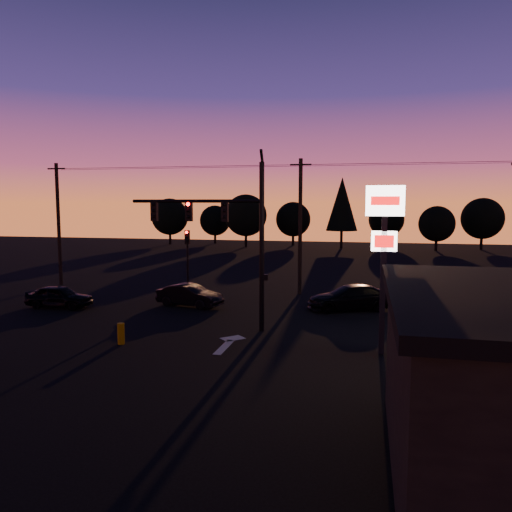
{
  "coord_description": "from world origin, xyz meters",
  "views": [
    {
      "loc": [
        6.32,
        -18.9,
        6.13
      ],
      "look_at": [
        1.0,
        5.0,
        3.5
      ],
      "focal_mm": 35.0,
      "sensor_mm": 36.0,
      "label": 1
    }
  ],
  "objects_px": {
    "traffic_signal_mast": "(229,228)",
    "car_mid": "(190,295)",
    "bollard": "(121,334)",
    "car_right": "(350,297)",
    "secondary_signal": "(187,253)",
    "pylon_sign": "(384,233)",
    "car_left": "(59,296)",
    "suv_parked": "(463,375)"
  },
  "relations": [
    {
      "from": "bollard",
      "to": "car_mid",
      "type": "xyz_separation_m",
      "value": [
        0.15,
        8.19,
        0.2
      ]
    },
    {
      "from": "car_mid",
      "to": "car_right",
      "type": "xyz_separation_m",
      "value": [
        9.32,
        1.08,
        0.06
      ]
    },
    {
      "from": "car_mid",
      "to": "car_right",
      "type": "bearing_deg",
      "value": -70.13
    },
    {
      "from": "traffic_signal_mast",
      "to": "car_mid",
      "type": "xyz_separation_m",
      "value": [
        -3.76,
        4.68,
        -4.28
      ]
    },
    {
      "from": "secondary_signal",
      "to": "bollard",
      "type": "relative_size",
      "value": 4.72
    },
    {
      "from": "car_left",
      "to": "car_right",
      "type": "relative_size",
      "value": 0.78
    },
    {
      "from": "traffic_signal_mast",
      "to": "bollard",
      "type": "bearing_deg",
      "value": -138.06
    },
    {
      "from": "traffic_signal_mast",
      "to": "car_mid",
      "type": "height_order",
      "value": "traffic_signal_mast"
    },
    {
      "from": "pylon_sign",
      "to": "bollard",
      "type": "relative_size",
      "value": 7.38
    },
    {
      "from": "car_left",
      "to": "bollard",
      "type": "bearing_deg",
      "value": -132.21
    },
    {
      "from": "pylon_sign",
      "to": "car_right",
      "type": "xyz_separation_m",
      "value": [
        -1.53,
        8.25,
        -4.2
      ]
    },
    {
      "from": "pylon_sign",
      "to": "car_mid",
      "type": "height_order",
      "value": "pylon_sign"
    },
    {
      "from": "traffic_signal_mast",
      "to": "car_right",
      "type": "relative_size",
      "value": 1.75
    },
    {
      "from": "traffic_signal_mast",
      "to": "pylon_sign",
      "type": "bearing_deg",
      "value": -19.36
    },
    {
      "from": "traffic_signal_mast",
      "to": "car_left",
      "type": "xyz_separation_m",
      "value": [
        -11.08,
        2.66,
        -4.28
      ]
    },
    {
      "from": "pylon_sign",
      "to": "bollard",
      "type": "height_order",
      "value": "pylon_sign"
    },
    {
      "from": "bollard",
      "to": "car_left",
      "type": "bearing_deg",
      "value": 139.26
    },
    {
      "from": "pylon_sign",
      "to": "bollard",
      "type": "bearing_deg",
      "value": -174.72
    },
    {
      "from": "traffic_signal_mast",
      "to": "car_right",
      "type": "height_order",
      "value": "traffic_signal_mast"
    },
    {
      "from": "pylon_sign",
      "to": "car_left",
      "type": "distance_m",
      "value": 19.37
    },
    {
      "from": "car_left",
      "to": "car_mid",
      "type": "distance_m",
      "value": 7.59
    },
    {
      "from": "pylon_sign",
      "to": "bollard",
      "type": "distance_m",
      "value": 11.92
    },
    {
      "from": "secondary_signal",
      "to": "car_mid",
      "type": "bearing_deg",
      "value": -67.85
    },
    {
      "from": "secondary_signal",
      "to": "car_mid",
      "type": "xyz_separation_m",
      "value": [
        1.14,
        -2.81,
        -2.21
      ]
    },
    {
      "from": "bollard",
      "to": "car_right",
      "type": "bearing_deg",
      "value": 44.37
    },
    {
      "from": "bollard",
      "to": "car_right",
      "type": "distance_m",
      "value": 13.26
    },
    {
      "from": "suv_parked",
      "to": "secondary_signal",
      "type": "bearing_deg",
      "value": 129.68
    },
    {
      "from": "secondary_signal",
      "to": "pylon_sign",
      "type": "bearing_deg",
      "value": -39.77
    },
    {
      "from": "bollard",
      "to": "car_left",
      "type": "distance_m",
      "value": 9.46
    },
    {
      "from": "secondary_signal",
      "to": "suv_parked",
      "type": "distance_m",
      "value": 20.31
    },
    {
      "from": "secondary_signal",
      "to": "pylon_sign",
      "type": "relative_size",
      "value": 0.64
    },
    {
      "from": "secondary_signal",
      "to": "car_right",
      "type": "bearing_deg",
      "value": -9.41
    },
    {
      "from": "traffic_signal_mast",
      "to": "secondary_signal",
      "type": "relative_size",
      "value": 1.97
    },
    {
      "from": "secondary_signal",
      "to": "car_left",
      "type": "distance_m",
      "value": 8.15
    },
    {
      "from": "secondary_signal",
      "to": "car_left",
      "type": "relative_size",
      "value": 1.13
    },
    {
      "from": "traffic_signal_mast",
      "to": "car_mid",
      "type": "bearing_deg",
      "value": 128.75
    },
    {
      "from": "traffic_signal_mast",
      "to": "pylon_sign",
      "type": "relative_size",
      "value": 1.26
    },
    {
      "from": "bollard",
      "to": "suv_parked",
      "type": "bearing_deg",
      "value": -13.39
    },
    {
      "from": "secondary_signal",
      "to": "car_right",
      "type": "distance_m",
      "value": 10.83
    },
    {
      "from": "car_mid",
      "to": "suv_parked",
      "type": "bearing_deg",
      "value": -117.42
    },
    {
      "from": "traffic_signal_mast",
      "to": "bollard",
      "type": "distance_m",
      "value": 6.9
    },
    {
      "from": "traffic_signal_mast",
      "to": "pylon_sign",
      "type": "xyz_separation_m",
      "value": [
        7.1,
        -2.49,
        -0.02
      ]
    }
  ]
}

